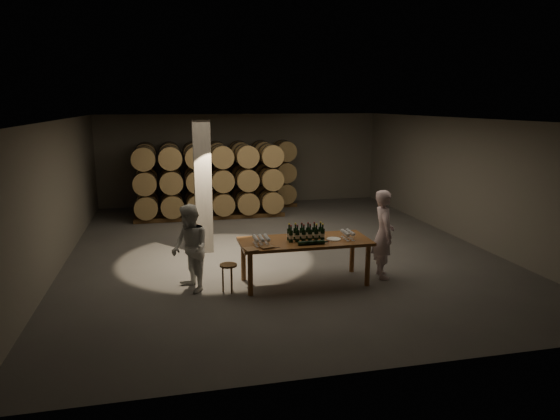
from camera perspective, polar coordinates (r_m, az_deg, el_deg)
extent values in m
plane|color=#514E4C|center=(12.56, -0.26, -4.40)|extent=(12.00, 12.00, 0.00)
plane|color=#605E59|center=(12.05, -0.27, 10.35)|extent=(12.00, 12.00, 0.00)
plane|color=slate|center=(18.05, -4.41, 5.82)|extent=(10.00, 0.00, 10.00)
plane|color=slate|center=(6.62, 11.10, -5.47)|extent=(10.00, 0.00, 10.00)
plane|color=slate|center=(12.16, -23.95, 1.73)|extent=(0.00, 12.00, 12.00)
plane|color=slate|center=(14.14, 19.97, 3.37)|extent=(0.00, 12.00, 12.00)
cube|color=slate|center=(12.14, -8.80, 2.63)|extent=(0.40, 0.40, 3.20)
cylinder|color=brown|center=(9.48, -3.42, -7.33)|extent=(0.10, 0.10, 0.84)
cylinder|color=brown|center=(10.11, 9.98, -6.25)|extent=(0.10, 0.10, 0.84)
cylinder|color=brown|center=(10.29, -4.20, -5.77)|extent=(0.10, 0.10, 0.84)
cylinder|color=brown|center=(10.87, 8.24, -4.88)|extent=(0.10, 0.10, 0.84)
cube|color=brown|center=(9.99, 2.85, -3.60)|extent=(2.60, 1.10, 0.06)
cube|color=#53361C|center=(17.10, -6.97, 0.18)|extent=(5.48, 0.10, 0.12)
cube|color=#53361C|center=(17.69, -7.17, 0.58)|extent=(5.48, 0.10, 0.12)
cylinder|color=#9F7C47|center=(17.25, -14.86, 1.36)|extent=(0.70, 0.95, 0.70)
cylinder|color=black|center=(17.00, -14.89, 1.20)|extent=(0.73, 0.04, 0.73)
cylinder|color=black|center=(17.51, -14.83, 1.51)|extent=(0.73, 0.04, 0.73)
cylinder|color=#9F7C47|center=(17.24, -12.27, 1.48)|extent=(0.70, 0.95, 0.70)
cylinder|color=black|center=(16.98, -12.26, 1.32)|extent=(0.73, 0.04, 0.73)
cylinder|color=black|center=(17.49, -12.28, 1.63)|extent=(0.73, 0.04, 0.73)
cylinder|color=#9F7C47|center=(17.26, -9.68, 1.60)|extent=(0.70, 0.95, 0.70)
cylinder|color=black|center=(17.00, -9.63, 1.44)|extent=(0.73, 0.04, 0.73)
cylinder|color=black|center=(17.51, -9.73, 1.75)|extent=(0.73, 0.04, 0.73)
cylinder|color=#9F7C47|center=(17.32, -7.11, 1.71)|extent=(0.70, 0.95, 0.70)
cylinder|color=black|center=(17.06, -7.02, 1.56)|extent=(0.73, 0.04, 0.73)
cylinder|color=black|center=(17.57, -7.19, 1.86)|extent=(0.73, 0.04, 0.73)
cylinder|color=#9F7C47|center=(17.41, -4.55, 1.82)|extent=(0.70, 0.95, 0.70)
cylinder|color=black|center=(17.15, -4.43, 1.67)|extent=(0.73, 0.04, 0.73)
cylinder|color=black|center=(17.66, -4.67, 1.97)|extent=(0.73, 0.04, 0.73)
cylinder|color=#9F7C47|center=(17.53, -2.03, 1.93)|extent=(0.70, 0.95, 0.70)
cylinder|color=black|center=(17.28, -1.87, 1.78)|extent=(0.73, 0.04, 0.73)
cylinder|color=black|center=(17.78, -2.18, 2.07)|extent=(0.73, 0.04, 0.73)
cylinder|color=#9F7C47|center=(17.69, 0.46, 2.03)|extent=(0.70, 0.95, 0.70)
cylinder|color=black|center=(17.44, 0.65, 1.88)|extent=(0.73, 0.04, 0.73)
cylinder|color=black|center=(17.94, 0.27, 2.17)|extent=(0.73, 0.04, 0.73)
cylinder|color=#9F7C47|center=(17.13, -15.00, 3.79)|extent=(0.70, 0.95, 0.70)
cylinder|color=black|center=(16.88, -15.02, 3.66)|extent=(0.73, 0.04, 0.73)
cylinder|color=black|center=(17.39, -14.97, 3.91)|extent=(0.73, 0.04, 0.73)
cylinder|color=#9F7C47|center=(17.12, -12.38, 3.91)|extent=(0.70, 0.95, 0.70)
cylinder|color=black|center=(16.86, -12.37, 3.79)|extent=(0.73, 0.04, 0.73)
cylinder|color=black|center=(17.38, -12.39, 4.03)|extent=(0.73, 0.04, 0.73)
cylinder|color=#9F7C47|center=(17.14, -9.77, 4.03)|extent=(0.70, 0.95, 0.70)
cylinder|color=black|center=(16.88, -9.72, 3.91)|extent=(0.73, 0.04, 0.73)
cylinder|color=black|center=(17.40, -9.82, 4.14)|extent=(0.73, 0.04, 0.73)
cylinder|color=#9F7C47|center=(17.20, -7.17, 4.14)|extent=(0.70, 0.95, 0.70)
cylinder|color=black|center=(16.94, -7.08, 4.02)|extent=(0.73, 0.04, 0.73)
cylinder|color=black|center=(17.45, -7.26, 4.25)|extent=(0.73, 0.04, 0.73)
cylinder|color=#9F7C47|center=(17.29, -4.59, 4.23)|extent=(0.70, 0.95, 0.70)
cylinder|color=black|center=(17.04, -4.47, 4.12)|extent=(0.73, 0.04, 0.73)
cylinder|color=black|center=(17.55, -4.71, 4.35)|extent=(0.73, 0.04, 0.73)
cylinder|color=#9F7C47|center=(17.42, -2.05, 4.32)|extent=(0.70, 0.95, 0.70)
cylinder|color=black|center=(17.16, -1.88, 4.21)|extent=(0.73, 0.04, 0.73)
cylinder|color=black|center=(17.67, -2.20, 4.43)|extent=(0.73, 0.04, 0.73)
cylinder|color=#9F7C47|center=(17.58, 0.46, 4.40)|extent=(0.70, 0.95, 0.70)
cylinder|color=black|center=(17.33, 0.66, 4.29)|extent=(0.73, 0.04, 0.73)
cylinder|color=black|center=(17.83, 0.27, 4.51)|extent=(0.73, 0.04, 0.73)
cylinder|color=#9F7C47|center=(17.05, -15.13, 6.25)|extent=(0.70, 0.95, 0.70)
cylinder|color=black|center=(16.79, -15.16, 6.16)|extent=(0.73, 0.04, 0.73)
cylinder|color=black|center=(17.31, -15.10, 6.33)|extent=(0.73, 0.04, 0.73)
cylinder|color=#9F7C47|center=(17.03, -12.50, 6.38)|extent=(0.70, 0.95, 0.70)
cylinder|color=black|center=(16.77, -12.49, 6.29)|extent=(0.73, 0.04, 0.73)
cylinder|color=black|center=(17.29, -12.50, 6.46)|extent=(0.73, 0.04, 0.73)
cylinder|color=#9F7C47|center=(17.05, -9.86, 6.49)|extent=(0.70, 0.95, 0.70)
cylinder|color=black|center=(16.80, -9.81, 6.41)|extent=(0.73, 0.04, 0.73)
cylinder|color=black|center=(17.31, -9.91, 6.57)|extent=(0.73, 0.04, 0.73)
cylinder|color=#9F7C47|center=(17.11, -7.24, 6.59)|extent=(0.70, 0.95, 0.70)
cylinder|color=black|center=(16.85, -7.15, 6.51)|extent=(0.73, 0.04, 0.73)
cylinder|color=black|center=(17.37, -7.32, 6.67)|extent=(0.73, 0.04, 0.73)
cylinder|color=#9F7C47|center=(17.20, -4.63, 6.68)|extent=(0.70, 0.95, 0.70)
cylinder|color=black|center=(16.95, -4.51, 6.60)|extent=(0.73, 0.04, 0.73)
cylinder|color=black|center=(17.46, -4.76, 6.75)|extent=(0.73, 0.04, 0.73)
cylinder|color=#9F7C47|center=(17.33, -2.06, 6.75)|extent=(0.70, 0.95, 0.70)
cylinder|color=black|center=(17.08, -1.90, 6.67)|extent=(0.73, 0.04, 0.73)
cylinder|color=black|center=(17.59, -2.22, 6.82)|extent=(0.73, 0.04, 0.73)
cylinder|color=#9F7C47|center=(17.49, 0.46, 6.80)|extent=(0.70, 0.95, 0.70)
cylinder|color=black|center=(17.24, 0.66, 6.73)|extent=(0.73, 0.04, 0.73)
cylinder|color=black|center=(17.74, 0.27, 6.88)|extent=(0.73, 0.04, 0.73)
cube|color=#53361C|center=(15.71, -7.86, -0.91)|extent=(4.70, 0.10, 0.12)
cube|color=#53361C|center=(16.29, -8.04, -0.45)|extent=(4.70, 0.10, 0.12)
cylinder|color=#9F7C47|center=(15.88, -15.02, 0.44)|extent=(0.70, 0.95, 0.70)
cylinder|color=black|center=(15.62, -15.05, 0.25)|extent=(0.73, 0.04, 0.73)
cylinder|color=black|center=(16.13, -14.99, 0.62)|extent=(0.73, 0.04, 0.73)
cylinder|color=#9F7C47|center=(15.86, -12.21, 0.57)|extent=(0.70, 0.95, 0.70)
cylinder|color=black|center=(15.61, -12.19, 0.38)|extent=(0.73, 0.04, 0.73)
cylinder|color=black|center=(16.12, -12.22, 0.75)|extent=(0.73, 0.04, 0.73)
cylinder|color=#9F7C47|center=(15.89, -9.39, 0.70)|extent=(0.70, 0.95, 0.70)
cylinder|color=black|center=(15.63, -9.33, 0.51)|extent=(0.73, 0.04, 0.73)
cylinder|color=black|center=(16.14, -9.45, 0.88)|extent=(0.73, 0.04, 0.73)
cylinder|color=#9F7C47|center=(15.95, -6.60, 0.83)|extent=(0.70, 0.95, 0.70)
cylinder|color=black|center=(15.69, -6.49, 0.64)|extent=(0.73, 0.04, 0.73)
cylinder|color=black|center=(16.20, -6.70, 1.00)|extent=(0.73, 0.04, 0.73)
cylinder|color=#9F7C47|center=(16.05, -3.83, 0.95)|extent=(0.70, 0.95, 0.70)
cylinder|color=black|center=(15.79, -3.68, 0.77)|extent=(0.73, 0.04, 0.73)
cylinder|color=black|center=(16.30, -3.97, 1.12)|extent=(0.73, 0.04, 0.73)
cylinder|color=#9F7C47|center=(16.18, -1.10, 1.07)|extent=(0.70, 0.95, 0.70)
cylinder|color=black|center=(15.93, -0.91, 0.89)|extent=(0.73, 0.04, 0.73)
cylinder|color=black|center=(16.43, -1.28, 1.24)|extent=(0.73, 0.04, 0.73)
cylinder|color=#9F7C47|center=(15.75, -15.17, 3.07)|extent=(0.70, 0.95, 0.70)
cylinder|color=black|center=(15.49, -15.20, 2.93)|extent=(0.73, 0.04, 0.73)
cylinder|color=black|center=(16.01, -15.13, 3.22)|extent=(0.73, 0.04, 0.73)
cylinder|color=#9F7C47|center=(15.73, -12.33, 3.21)|extent=(0.70, 0.95, 0.70)
cylinder|color=black|center=(15.48, -12.31, 3.06)|extent=(0.73, 0.04, 0.73)
cylinder|color=black|center=(15.99, -12.34, 3.35)|extent=(0.73, 0.04, 0.73)
cylinder|color=#9F7C47|center=(15.76, -9.49, 3.34)|extent=(0.70, 0.95, 0.70)
cylinder|color=black|center=(15.50, -9.43, 3.19)|extent=(0.73, 0.04, 0.73)
cylinder|color=black|center=(16.01, -9.54, 3.47)|extent=(0.73, 0.04, 0.73)
cylinder|color=#9F7C47|center=(15.82, -6.66, 3.45)|extent=(0.70, 0.95, 0.70)
cylinder|color=black|center=(15.56, -6.56, 3.31)|extent=(0.73, 0.04, 0.73)
cylinder|color=black|center=(16.08, -6.76, 3.59)|extent=(0.73, 0.04, 0.73)
cylinder|color=#9F7C47|center=(15.92, -3.87, 3.56)|extent=(0.70, 0.95, 0.70)
cylinder|color=black|center=(15.67, -3.72, 3.43)|extent=(0.73, 0.04, 0.73)
cylinder|color=black|center=(16.17, -4.01, 3.70)|extent=(0.73, 0.04, 0.73)
cylinder|color=#9F7C47|center=(16.06, -1.11, 3.66)|extent=(0.70, 0.95, 0.70)
cylinder|color=black|center=(15.81, -0.92, 3.53)|extent=(0.73, 0.04, 0.73)
cylinder|color=black|center=(16.31, -1.30, 3.79)|extent=(0.73, 0.04, 0.73)
cylinder|color=#9F7C47|center=(15.66, -15.32, 5.75)|extent=(0.70, 0.95, 0.70)
cylinder|color=black|center=(15.40, -15.35, 5.65)|extent=(0.73, 0.04, 0.73)
cylinder|color=black|center=(15.91, -15.28, 5.85)|extent=(0.73, 0.04, 0.73)
cylinder|color=#9F7C47|center=(15.64, -12.45, 5.89)|extent=(0.70, 0.95, 0.70)
cylinder|color=black|center=(15.38, -12.44, 5.79)|extent=(0.73, 0.04, 0.73)
cylinder|color=black|center=(15.90, -12.46, 5.98)|extent=(0.73, 0.04, 0.73)
cylinder|color=#9F7C47|center=(15.66, -9.58, 6.01)|extent=(0.70, 0.95, 0.70)
cylinder|color=black|center=(15.41, -9.52, 5.91)|extent=(0.73, 0.04, 0.73)
cylinder|color=black|center=(15.92, -9.64, 6.11)|extent=(0.73, 0.04, 0.73)
cylinder|color=#9F7C47|center=(15.73, -6.73, 6.12)|extent=(0.70, 0.95, 0.70)
cylinder|color=black|center=(15.47, -6.62, 6.02)|extent=(0.73, 0.04, 0.73)
cylinder|color=black|center=(15.98, -6.83, 6.21)|extent=(0.73, 0.04, 0.73)
cylinder|color=#9F7C47|center=(15.83, -3.90, 6.21)|extent=(0.70, 0.95, 0.70)
cylinder|color=black|center=(15.57, -3.75, 6.12)|extent=(0.73, 0.04, 0.73)
cylinder|color=black|center=(16.08, -4.05, 6.31)|extent=(0.73, 0.04, 0.73)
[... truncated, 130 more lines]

